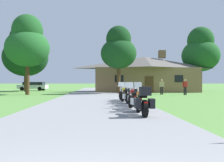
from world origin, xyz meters
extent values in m
plane|color=#56893D|center=(0.00, 20.00, 0.00)|extent=(500.00, 500.00, 0.00)
cube|color=gray|center=(0.00, 18.00, 0.03)|extent=(6.40, 80.00, 0.06)
cylinder|color=black|center=(1.99, 8.78, 0.38)|extent=(0.12, 0.64, 0.64)
cylinder|color=black|center=(2.02, 7.34, 0.38)|extent=(0.17, 0.64, 0.64)
cube|color=silver|center=(2.00, 8.04, 0.44)|extent=(0.27, 0.56, 0.30)
ellipsoid|color=orange|center=(2.00, 8.30, 0.89)|extent=(0.31, 0.53, 0.26)
cube|color=black|center=(2.01, 7.84, 0.80)|extent=(0.29, 0.52, 0.10)
cylinder|color=silver|center=(1.99, 8.74, 1.08)|extent=(0.66, 0.04, 0.03)
cylinder|color=silver|center=(1.99, 8.78, 0.74)|extent=(0.06, 0.24, 0.73)
cube|color=#B2BCC6|center=(1.99, 8.84, 1.22)|extent=(0.32, 0.12, 0.27)
sphere|color=silver|center=(1.99, 8.74, 0.94)|extent=(0.11, 0.11, 0.11)
cube|color=black|center=(2.02, 7.29, 1.02)|extent=(0.41, 0.37, 0.32)
cube|color=red|center=(2.02, 7.12, 0.60)|extent=(0.14, 0.03, 0.06)
cylinder|color=silver|center=(2.15, 7.67, 0.28)|extent=(0.08, 0.55, 0.07)
cube|color=black|center=(1.76, 7.39, 0.56)|extent=(0.21, 0.40, 0.36)
cube|color=black|center=(2.28, 7.40, 0.56)|extent=(0.21, 0.40, 0.36)
cylinder|color=black|center=(1.90, 10.71, 0.38)|extent=(0.20, 0.65, 0.64)
cylinder|color=black|center=(2.10, 9.28, 0.38)|extent=(0.24, 0.66, 0.64)
cube|color=silver|center=(2.00, 9.97, 0.44)|extent=(0.34, 0.59, 0.30)
ellipsoid|color=maroon|center=(1.96, 10.23, 0.89)|extent=(0.37, 0.56, 0.26)
cube|color=black|center=(2.03, 9.78, 0.80)|extent=(0.35, 0.55, 0.10)
cylinder|color=silver|center=(1.90, 10.67, 1.08)|extent=(0.66, 0.12, 0.03)
cylinder|color=silver|center=(1.90, 10.71, 0.74)|extent=(0.09, 0.24, 0.73)
cube|color=#B2BCC6|center=(1.89, 10.77, 1.22)|extent=(0.33, 0.15, 0.27)
sphere|color=silver|center=(1.90, 10.67, 0.94)|extent=(0.11, 0.11, 0.11)
cube|color=black|center=(2.11, 9.23, 1.02)|extent=(0.45, 0.41, 0.32)
cube|color=red|center=(2.13, 9.06, 0.60)|extent=(0.14, 0.05, 0.06)
cylinder|color=silver|center=(2.19, 9.62, 0.28)|extent=(0.15, 0.55, 0.07)
cylinder|color=black|center=(2.01, 12.96, 0.38)|extent=(0.20, 0.65, 0.64)
cylinder|color=black|center=(2.21, 11.53, 0.38)|extent=(0.24, 0.66, 0.64)
cube|color=silver|center=(2.11, 12.23, 0.44)|extent=(0.33, 0.59, 0.30)
ellipsoid|color=black|center=(2.07, 12.49, 0.89)|extent=(0.37, 0.56, 0.26)
cube|color=black|center=(2.14, 12.03, 0.80)|extent=(0.35, 0.55, 0.10)
cylinder|color=silver|center=(2.01, 12.92, 1.08)|extent=(0.66, 0.12, 0.03)
cylinder|color=silver|center=(2.01, 12.96, 0.74)|extent=(0.09, 0.24, 0.73)
cube|color=#B2BCC6|center=(2.00, 13.02, 1.22)|extent=(0.33, 0.15, 0.27)
sphere|color=silver|center=(2.01, 12.92, 0.94)|extent=(0.11, 0.11, 0.11)
cube|color=black|center=(2.21, 11.49, 1.02)|extent=(0.45, 0.41, 0.32)
cube|color=red|center=(2.24, 11.32, 0.60)|extent=(0.14, 0.05, 0.06)
cylinder|color=silver|center=(2.30, 11.87, 0.28)|extent=(0.15, 0.55, 0.07)
cylinder|color=black|center=(1.87, 14.93, 0.38)|extent=(0.22, 0.65, 0.64)
cylinder|color=black|center=(2.12, 13.51, 0.38)|extent=(0.26, 0.66, 0.64)
cube|color=silver|center=(2.00, 14.20, 0.44)|extent=(0.35, 0.60, 0.30)
ellipsoid|color=gold|center=(1.95, 14.46, 0.89)|extent=(0.39, 0.56, 0.26)
cube|color=black|center=(2.03, 14.00, 0.80)|extent=(0.37, 0.56, 0.10)
cylinder|color=silver|center=(1.88, 14.89, 1.08)|extent=(0.66, 0.15, 0.03)
cylinder|color=silver|center=(1.87, 14.93, 0.74)|extent=(0.10, 0.24, 0.73)
cube|color=#B2BCC6|center=(1.86, 14.99, 1.22)|extent=(0.33, 0.16, 0.27)
sphere|color=silver|center=(1.88, 14.89, 0.94)|extent=(0.11, 0.11, 0.11)
cube|color=black|center=(2.13, 13.46, 1.02)|extent=(0.46, 0.42, 0.32)
cube|color=red|center=(2.16, 13.29, 0.60)|extent=(0.14, 0.05, 0.06)
cylinder|color=silver|center=(2.20, 13.85, 0.28)|extent=(0.16, 0.55, 0.07)
cylinder|color=black|center=(1.89, 16.65, 0.38)|extent=(0.23, 0.65, 0.64)
cylinder|color=black|center=(2.18, 15.24, 0.38)|extent=(0.28, 0.66, 0.64)
cube|color=silver|center=(2.04, 15.92, 0.44)|extent=(0.37, 0.60, 0.30)
ellipsoid|color=#B2B5BC|center=(1.99, 16.18, 0.89)|extent=(0.40, 0.57, 0.26)
cube|color=black|center=(2.08, 15.73, 0.80)|extent=(0.38, 0.57, 0.10)
cylinder|color=silver|center=(1.90, 16.61, 1.08)|extent=(0.65, 0.16, 0.03)
cylinder|color=silver|center=(1.89, 16.65, 0.74)|extent=(0.11, 0.24, 0.73)
cube|color=#B2BCC6|center=(1.88, 16.71, 1.22)|extent=(0.34, 0.17, 0.27)
sphere|color=silver|center=(1.90, 16.61, 0.94)|extent=(0.11, 0.11, 0.11)
cube|color=black|center=(2.19, 15.19, 1.02)|extent=(0.46, 0.43, 0.32)
cube|color=red|center=(2.22, 15.02, 0.60)|extent=(0.14, 0.06, 0.06)
cylinder|color=silver|center=(2.25, 15.58, 0.28)|extent=(0.18, 0.55, 0.07)
cube|color=brown|center=(6.69, 33.57, 1.65)|extent=(13.80, 6.61, 3.29)
pyramid|color=#5B5651|center=(6.69, 33.57, 4.13)|extent=(14.63, 7.01, 1.68)
cube|color=brown|center=(9.18, 33.57, 5.32)|extent=(0.90, 0.90, 1.10)
cube|color=#472D19|center=(6.69, 30.24, 1.05)|extent=(1.10, 0.08, 2.10)
cube|color=black|center=(2.83, 30.24, 1.81)|extent=(1.10, 0.06, 0.90)
cube|color=black|center=(10.56, 30.24, 1.81)|extent=(1.10, 0.06, 0.90)
cylinder|color=black|center=(9.33, 24.53, 0.43)|extent=(0.14, 0.14, 0.86)
cylinder|color=black|center=(9.50, 24.54, 0.43)|extent=(0.14, 0.14, 0.86)
cube|color=#A8231E|center=(9.42, 24.54, 1.14)|extent=(0.37, 0.25, 0.56)
cylinder|color=#A8231E|center=(9.19, 24.52, 1.12)|extent=(0.09, 0.09, 0.58)
cylinder|color=#A8231E|center=(9.64, 24.55, 1.12)|extent=(0.09, 0.09, 0.58)
sphere|color=tan|center=(9.42, 24.54, 1.56)|extent=(0.21, 0.21, 0.21)
cylinder|color=#B2AD99|center=(9.42, 24.54, 1.66)|extent=(0.22, 0.22, 0.05)
cylinder|color=black|center=(7.10, 25.73, 0.43)|extent=(0.14, 0.14, 0.86)
cylinder|color=black|center=(7.26, 25.65, 0.43)|extent=(0.14, 0.14, 0.86)
cube|color=tan|center=(7.18, 25.69, 1.14)|extent=(0.42, 0.35, 0.56)
cylinder|color=tan|center=(6.97, 25.79, 1.12)|extent=(0.09, 0.09, 0.58)
cylinder|color=tan|center=(7.39, 25.60, 1.12)|extent=(0.09, 0.09, 0.58)
sphere|color=tan|center=(7.18, 25.69, 1.56)|extent=(0.21, 0.21, 0.21)
cylinder|color=#422D19|center=(2.55, 27.53, 1.78)|extent=(0.44, 0.44, 3.56)
ellipsoid|color=#143D19|center=(2.55, 27.53, 4.71)|extent=(4.18, 4.18, 3.55)
ellipsoid|color=#123716|center=(2.55, 27.53, 6.38)|extent=(2.92, 2.92, 3.13)
cylinder|color=#422D19|center=(-10.53, 35.75, 1.61)|extent=(0.44, 0.44, 3.21)
ellipsoid|color=#0F3314|center=(-10.53, 35.75, 5.01)|extent=(6.52, 6.52, 5.54)
ellipsoid|color=black|center=(-10.53, 35.75, 7.62)|extent=(4.57, 4.57, 4.89)
cylinder|color=#422D19|center=(15.22, 34.71, 1.89)|extent=(0.44, 0.44, 3.78)
ellipsoid|color=#194C1E|center=(15.22, 34.71, 5.29)|extent=(5.49, 5.49, 4.67)
ellipsoid|color=#16441B|center=(15.22, 34.71, 7.48)|extent=(3.85, 3.85, 4.12)
cylinder|color=#422D19|center=(-7.43, 25.72, 1.86)|extent=(0.44, 0.44, 3.72)
ellipsoid|color=#1E5623|center=(-7.43, 25.72, 5.02)|extent=(4.71, 4.71, 4.00)
ellipsoid|color=#1B4E20|center=(-7.43, 25.72, 6.90)|extent=(3.30, 3.30, 3.53)
cube|color=silver|center=(-10.50, 39.69, 0.62)|extent=(4.75, 2.26, 0.60)
cube|color=black|center=(-10.30, 39.68, 1.16)|extent=(3.36, 1.91, 0.48)
cylinder|color=black|center=(-12.00, 38.98, 0.32)|extent=(0.66, 0.28, 0.64)
cylinder|color=black|center=(-11.84, 40.67, 0.32)|extent=(0.66, 0.28, 0.64)
cylinder|color=black|center=(-9.16, 38.72, 0.32)|extent=(0.66, 0.28, 0.64)
cylinder|color=black|center=(-9.00, 40.40, 0.32)|extent=(0.66, 0.28, 0.64)
camera|label=1|loc=(0.36, -1.91, 1.35)|focal=40.62mm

